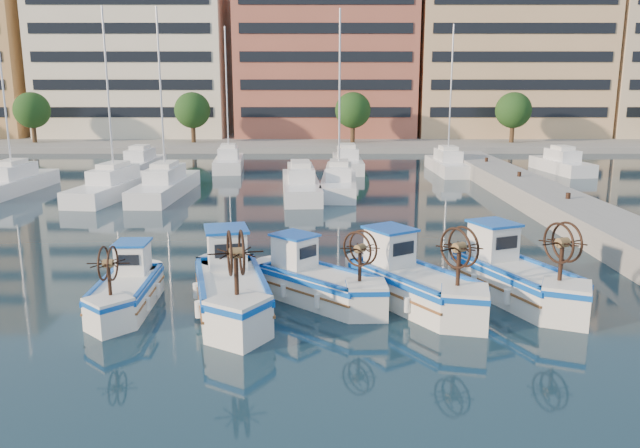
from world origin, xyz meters
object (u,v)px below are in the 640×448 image
at_px(fishing_boat_d, 411,280).
at_px(fishing_boat_e, 513,274).
at_px(fishing_boat_a, 127,287).
at_px(fishing_boat_c, 316,280).
at_px(fishing_boat_b, 231,285).

xyz_separation_m(fishing_boat_d, fishing_boat_e, (3.42, 0.63, 0.01)).
relative_size(fishing_boat_a, fishing_boat_e, 0.79).
bearing_deg(fishing_boat_a, fishing_boat_d, -0.16).
height_order(fishing_boat_a, fishing_boat_e, fishing_boat_e).
relative_size(fishing_boat_c, fishing_boat_e, 0.83).
relative_size(fishing_boat_d, fishing_boat_e, 0.97).
distance_m(fishing_boat_a, fishing_boat_b, 3.32).
xyz_separation_m(fishing_boat_a, fishing_boat_b, (3.30, -0.31, 0.17)).
xyz_separation_m(fishing_boat_a, fishing_boat_c, (5.93, 0.62, 0.06)).
bearing_deg(fishing_boat_d, fishing_boat_c, 140.58).
height_order(fishing_boat_b, fishing_boat_d, fishing_boat_b).
bearing_deg(fishing_boat_e, fishing_boat_d, 167.87).
relative_size(fishing_boat_b, fishing_boat_d, 1.05).
xyz_separation_m(fishing_boat_b, fishing_boat_c, (2.63, 0.93, -0.11)).
distance_m(fishing_boat_b, fishing_boat_e, 9.13).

